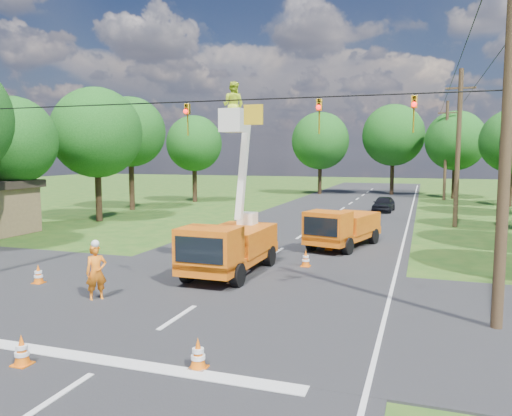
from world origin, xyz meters
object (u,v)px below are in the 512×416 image
(pole_right_near, at_px, (506,137))
(tree_far_c, at_px, (456,141))
(traffic_cone_3, at_px, (329,243))
(pole_right_mid, at_px, (458,147))
(traffic_cone_2, at_px, (306,259))
(tree_left_d, at_px, (96,133))
(tree_left_e, at_px, (130,132))
(tree_far_b, at_px, (393,135))
(traffic_cone_4, at_px, (38,274))
(traffic_cone_0, at_px, (22,351))
(ground_worker, at_px, (96,272))
(tree_far_a, at_px, (320,141))
(pole_right_far, at_px, (446,150))
(bucket_truck, at_px, (230,234))
(tree_left_c, at_px, (12,141))
(second_truck, at_px, (342,227))
(tree_right_e, at_px, (512,141))
(traffic_cone_1, at_px, (198,354))
(tree_left_f, at_px, (194,144))
(distant_car, at_px, (384,204))

(pole_right_near, xyz_separation_m, tree_far_c, (1.00, 42.00, 0.96))
(traffic_cone_3, height_order, pole_right_mid, pole_right_mid)
(traffic_cone_2, xyz_separation_m, tree_left_d, (-16.98, 9.42, 5.77))
(traffic_cone_2, bearing_deg, tree_left_e, 138.82)
(tree_far_b, bearing_deg, traffic_cone_4, -101.94)
(traffic_cone_0, bearing_deg, pole_right_near, 30.18)
(ground_worker, distance_m, tree_far_a, 44.53)
(ground_worker, height_order, pole_right_far, pole_right_far)
(traffic_cone_4, bearing_deg, traffic_cone_3, 47.53)
(traffic_cone_3, distance_m, tree_far_b, 36.15)
(bucket_truck, relative_size, tree_left_c, 0.92)
(traffic_cone_3, height_order, tree_left_d, tree_left_d)
(second_truck, xyz_separation_m, tree_right_e, (11.06, 24.72, 4.77))
(second_truck, xyz_separation_m, traffic_cone_3, (-0.50, -0.85, -0.68))
(traffic_cone_0, relative_size, pole_right_mid, 0.07)
(tree_left_c, distance_m, tree_right_e, 39.93)
(traffic_cone_3, distance_m, pole_right_near, 12.27)
(tree_far_c, bearing_deg, traffic_cone_1, -99.08)
(second_truck, height_order, tree_far_b, tree_far_b)
(tree_left_f, bearing_deg, tree_left_c, -94.63)
(pole_right_mid, bearing_deg, traffic_cone_3, -120.62)
(second_truck, relative_size, ground_worker, 3.12)
(tree_left_d, height_order, tree_far_a, tree_far_a)
(tree_left_d, xyz_separation_m, tree_far_a, (10.00, 28.00, 0.06))
(ground_worker, height_order, traffic_cone_3, ground_worker)
(second_truck, bearing_deg, pole_right_far, 93.94)
(traffic_cone_3, relative_size, pole_right_far, 0.07)
(ground_worker, height_order, pole_right_near, pole_right_near)
(ground_worker, relative_size, pole_right_mid, 0.18)
(pole_right_near, height_order, tree_far_c, pole_right_near)
(tree_left_d, bearing_deg, traffic_cone_3, -17.89)
(pole_right_mid, bearing_deg, traffic_cone_4, -126.72)
(traffic_cone_3, distance_m, tree_left_e, 23.63)
(bucket_truck, relative_size, tree_far_b, 0.72)
(distant_car, relative_size, pole_right_far, 0.38)
(tree_right_e, bearing_deg, tree_far_c, 121.56)
(distant_car, distance_m, traffic_cone_4, 29.13)
(second_truck, distance_m, tree_left_f, 26.80)
(pole_right_mid, bearing_deg, pole_right_far, 90.00)
(tree_right_e, bearing_deg, distant_car, -142.87)
(traffic_cone_1, relative_size, tree_left_d, 0.08)
(traffic_cone_3, height_order, tree_far_b, tree_far_b)
(tree_far_b, bearing_deg, distant_car, -88.51)
(second_truck, xyz_separation_m, tree_left_e, (-19.54, 11.72, 5.45))
(ground_worker, bearing_deg, traffic_cone_3, 15.67)
(traffic_cone_1, distance_m, pole_right_near, 9.41)
(traffic_cone_0, height_order, traffic_cone_2, same)
(distant_car, bearing_deg, traffic_cone_3, -90.10)
(tree_far_a, bearing_deg, tree_far_b, 14.04)
(tree_left_f, relative_size, tree_right_e, 0.97)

